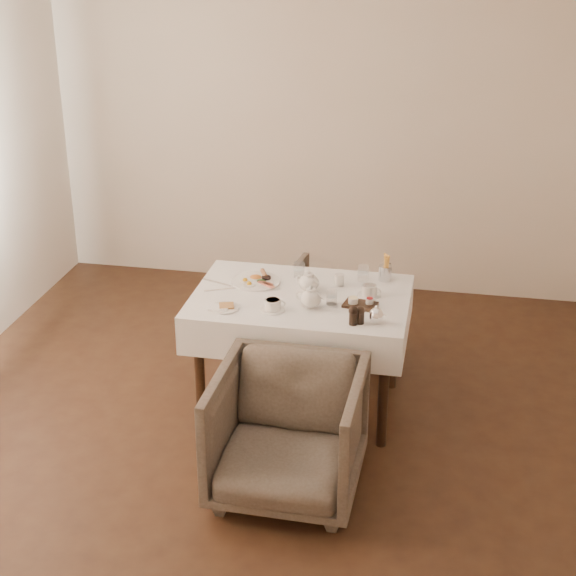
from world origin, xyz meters
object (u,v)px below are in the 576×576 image
(armchair_near, at_px, (288,433))
(table, at_px, (301,313))
(teapot_centre, at_px, (309,281))
(breakfast_plate, at_px, (256,280))
(armchair_far, at_px, (334,311))

(armchair_near, bearing_deg, table, 97.08)
(table, xyz_separation_m, teapot_centre, (0.03, 0.07, 0.18))
(table, height_order, breakfast_plate, breakfast_plate)
(teapot_centre, bearing_deg, armchair_far, 107.66)
(breakfast_plate, distance_m, teapot_centre, 0.35)
(armchair_far, xyz_separation_m, teapot_centre, (-0.06, -0.70, 0.52))
(armchair_far, relative_size, breakfast_plate, 2.21)
(armchair_far, xyz_separation_m, breakfast_plate, (-0.40, -0.63, 0.46))
(breakfast_plate, bearing_deg, table, -23.63)
(armchair_near, bearing_deg, armchair_far, 91.06)
(table, distance_m, armchair_far, 0.85)
(table, relative_size, armchair_near, 1.64)
(table, bearing_deg, armchair_near, -84.08)
(table, height_order, armchair_far, table)
(breakfast_plate, bearing_deg, armchair_far, 59.13)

